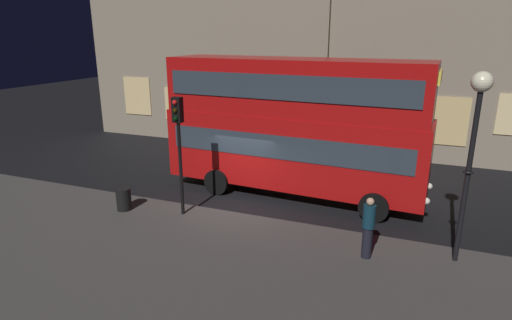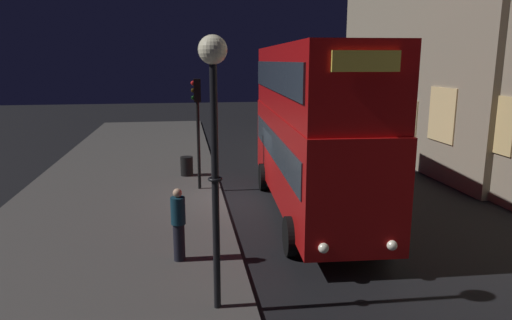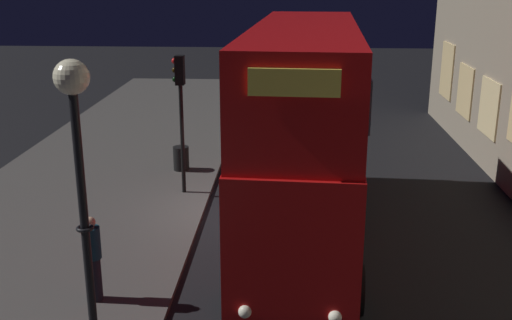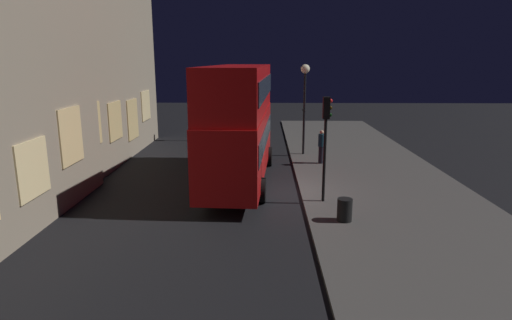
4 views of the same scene
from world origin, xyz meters
name	(u,v)px [view 4 (image 4 of 4)]	position (x,y,z in m)	size (l,w,h in m)	color
ground_plane	(286,193)	(0.00, 0.00, 0.00)	(80.00, 80.00, 0.00)	black
sidewalk_slab	(387,193)	(0.00, -4.40, 0.06)	(44.00, 7.54, 0.12)	#423F3D
building_plain_facade	(29,5)	(5.97, 13.55, 8.53)	(15.18, 9.62, 17.05)	gray
double_decker_bus	(239,119)	(1.64, 2.12, 3.05)	(10.46, 3.20, 5.44)	#B20F0F
traffic_light_near_kerb	(326,127)	(-1.37, -1.45, 3.13)	(0.32, 0.36, 4.19)	black
traffic_light_far_side	(209,101)	(12.30, 4.87, 2.87)	(0.34, 0.37, 3.99)	black
street_lamp	(305,87)	(7.56, -1.41, 4.12)	(0.53, 0.53, 5.31)	black
pedestrian	(321,146)	(5.16, -2.17, 1.07)	(0.36, 0.36, 1.84)	black
litter_bin	(345,210)	(-3.56, -1.90, 0.53)	(0.53, 0.53, 0.82)	black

